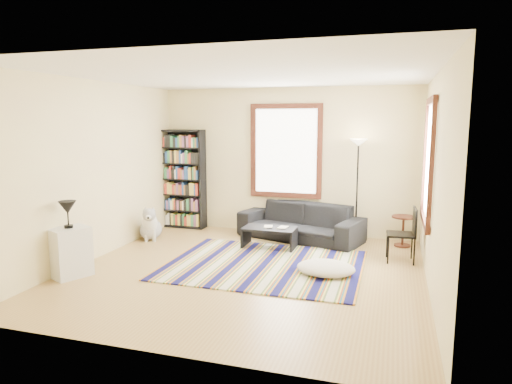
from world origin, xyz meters
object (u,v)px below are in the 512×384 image
(sofa, at_px, (300,222))
(folding_chair, at_px, (401,235))
(coffee_table, at_px, (270,238))
(floor_lamp, at_px, (357,191))
(bookshelf, at_px, (183,179))
(side_table, at_px, (403,231))
(floor_cushion, at_px, (326,268))
(dog, at_px, (151,223))
(white_cabinet, at_px, (70,252))

(sofa, bearing_deg, folding_chair, -10.19)
(coffee_table, xyz_separation_m, floor_lamp, (1.39, 0.84, 0.75))
(bookshelf, height_order, floor_lamp, bookshelf)
(bookshelf, bearing_deg, side_table, -3.14)
(floor_cushion, bearing_deg, sofa, 111.90)
(dog, bearing_deg, white_cabinet, -115.20)
(floor_cushion, height_order, side_table, side_table)
(coffee_table, xyz_separation_m, side_table, (2.20, 0.77, 0.09))
(floor_cushion, distance_m, white_cabinet, 3.61)
(coffee_table, bearing_deg, side_table, 19.28)
(floor_cushion, xyz_separation_m, white_cabinet, (-3.44, -1.09, 0.25))
(bookshelf, relative_size, floor_lamp, 1.08)
(sofa, height_order, floor_lamp, floor_lamp)
(sofa, xyz_separation_m, folding_chair, (1.77, -0.88, 0.10))
(side_table, xyz_separation_m, dog, (-4.47, -0.84, 0.04))
(floor_lamp, bearing_deg, sofa, -174.29)
(floor_lamp, height_order, dog, floor_lamp)
(folding_chair, relative_size, white_cabinet, 1.23)
(sofa, xyz_separation_m, bookshelf, (-2.49, 0.27, 0.67))
(floor_cushion, relative_size, white_cabinet, 1.19)
(side_table, height_order, folding_chair, folding_chair)
(sofa, height_order, side_table, sofa)
(floor_lamp, bearing_deg, white_cabinet, -140.28)
(bookshelf, xyz_separation_m, dog, (-0.16, -1.08, -0.69))
(coffee_table, height_order, floor_lamp, floor_lamp)
(sofa, distance_m, white_cabinet, 4.00)
(bookshelf, xyz_separation_m, white_cabinet, (-0.19, -3.23, -0.65))
(sofa, height_order, coffee_table, sofa)
(bookshelf, bearing_deg, coffee_table, -25.54)
(folding_chair, height_order, dog, folding_chair)
(coffee_table, height_order, white_cabinet, white_cabinet)
(sofa, distance_m, floor_lamp, 1.17)
(floor_cushion, bearing_deg, folding_chair, 44.30)
(floor_lamp, bearing_deg, floor_cushion, -97.15)
(floor_lamp, distance_m, dog, 3.81)
(sofa, xyz_separation_m, floor_lamp, (1.00, 0.10, 0.60))
(sofa, bearing_deg, floor_lamp, 22.13)
(side_table, xyz_separation_m, folding_chair, (-0.05, -0.92, 0.16))
(dog, bearing_deg, folding_chair, -25.27)
(dog, bearing_deg, floor_cushion, -41.64)
(floor_lamp, xyz_separation_m, side_table, (0.82, -0.07, -0.66))
(floor_cushion, height_order, folding_chair, folding_chair)
(folding_chair, bearing_deg, side_table, 83.11)
(side_table, distance_m, folding_chair, 0.93)
(folding_chair, relative_size, dog, 1.40)
(floor_lamp, bearing_deg, folding_chair, -52.15)
(bookshelf, relative_size, white_cabinet, 2.86)
(sofa, xyz_separation_m, dog, (-2.65, -0.81, -0.02))
(floor_cushion, xyz_separation_m, floor_lamp, (0.25, 1.97, 0.83))
(side_table, xyz_separation_m, white_cabinet, (-4.50, -3.00, 0.08))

